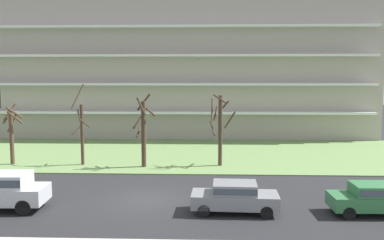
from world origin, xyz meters
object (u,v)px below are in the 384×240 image
at_px(tree_far_left, 12,132).
at_px(tree_center, 143,130).
at_px(tree_right, 220,127).
at_px(sedan_gray_near_left, 235,196).
at_px(tree_left, 82,131).
at_px(sedan_green_center_right, 374,198).

height_order(tree_far_left, tree_center, tree_center).
bearing_deg(tree_right, tree_far_left, -179.52).
bearing_deg(tree_far_left, sedan_gray_near_left, -33.04).
height_order(tree_left, sedan_green_center_right, tree_left).
xyz_separation_m(tree_right, sedan_green_center_right, (7.45, -10.97, -2.22)).
height_order(tree_center, sedan_gray_near_left, tree_center).
bearing_deg(sedan_green_center_right, tree_far_left, 154.30).
bearing_deg(tree_far_left, tree_left, 0.77).
height_order(sedan_gray_near_left, sedan_green_center_right, same).
relative_size(tree_left, tree_center, 1.13).
relative_size(tree_center, tree_right, 1.00).
height_order(tree_center, sedan_green_center_right, tree_center).
xyz_separation_m(tree_far_left, sedan_green_center_right, (23.67, -10.83, -1.75)).
height_order(tree_left, sedan_gray_near_left, tree_left).
distance_m(sedan_gray_near_left, sedan_green_center_right, 7.01).
bearing_deg(tree_center, sedan_green_center_right, -37.89).
bearing_deg(tree_center, tree_left, 173.20).
xyz_separation_m(sedan_gray_near_left, sedan_green_center_right, (7.01, -0.00, 0.00)).
bearing_deg(sedan_gray_near_left, sedan_green_center_right, 2.38).
relative_size(tree_center, sedan_gray_near_left, 1.26).
xyz_separation_m(tree_left, sedan_gray_near_left, (11.17, -10.91, -1.86)).
distance_m(tree_far_left, tree_center, 10.43).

